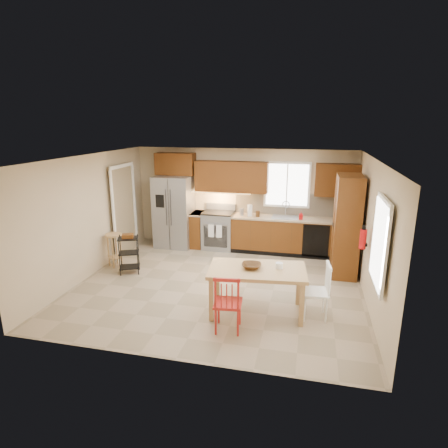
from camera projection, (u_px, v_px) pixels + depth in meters
floor at (219, 285)px, 7.43m from camera, size 5.50×5.50×0.00m
ceiling at (218, 158)px, 6.77m from camera, size 5.50×5.00×0.02m
wall_back at (242, 199)px, 9.45m from camera, size 5.50×0.02×2.50m
wall_front at (172, 275)px, 4.75m from camera, size 5.50×0.02×2.50m
wall_left at (89, 216)px, 7.70m from camera, size 0.02×5.00×2.50m
wall_right at (372, 234)px, 6.50m from camera, size 0.02×5.00×2.50m
refrigerator at (174, 212)px, 9.55m from camera, size 0.92×0.75×1.82m
range_stove at (218, 231)px, 9.48m from camera, size 0.76×0.63×0.92m
base_cabinet_narrow at (198, 230)px, 9.62m from camera, size 0.30×0.60×0.90m
base_cabinet_run at (292, 236)px, 9.09m from camera, size 2.92×0.60×0.90m
dishwasher at (316, 241)px, 8.70m from camera, size 0.60×0.02×0.78m
backsplash at (294, 204)px, 9.17m from camera, size 2.92×0.03×0.55m
upper_over_fridge at (175, 164)px, 9.43m from camera, size 1.00×0.35×0.55m
upper_left_block at (231, 177)px, 9.18m from camera, size 1.80×0.35×0.75m
upper_right_block at (337, 180)px, 8.64m from camera, size 1.00×0.35×0.75m
window_back at (287, 185)px, 9.08m from camera, size 1.12×0.04×1.12m
sink at (285, 219)px, 9.03m from camera, size 0.62×0.46×0.16m
undercab_glow at (219, 192)px, 9.33m from camera, size 1.60×0.30×0.01m
soap_bottle at (301, 215)px, 8.81m from camera, size 0.09×0.09×0.19m
paper_towel at (250, 210)px, 9.12m from camera, size 0.12×0.12×0.28m
canister_steel at (242, 212)px, 9.17m from camera, size 0.11×0.11×0.18m
canister_wood at (258, 214)px, 9.06m from camera, size 0.10×0.10×0.14m
pantry at (346, 226)px, 7.75m from camera, size 0.50×0.95×2.10m
fire_extinguisher at (363, 239)px, 6.70m from camera, size 0.12×0.12×0.36m
window_right at (380, 243)px, 5.38m from camera, size 0.04×1.02×1.32m
doorway at (124, 212)px, 8.95m from camera, size 0.04×0.95×2.10m
dining_table at (257, 291)px, 6.28m from camera, size 1.68×1.06×0.78m
chair_red at (228, 302)px, 5.72m from camera, size 0.48×0.48×0.94m
chair_white at (315, 291)px, 6.10m from camera, size 0.48×0.48×0.94m
table_bowl at (251, 268)px, 6.19m from camera, size 0.36×0.36×0.08m
table_jar at (279, 267)px, 6.18m from camera, size 0.13×0.13×0.14m
bar_stool at (115, 250)px, 8.31m from camera, size 0.40×0.40×0.75m
utility_cart at (129, 255)px, 7.92m from camera, size 0.50×0.45×0.82m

